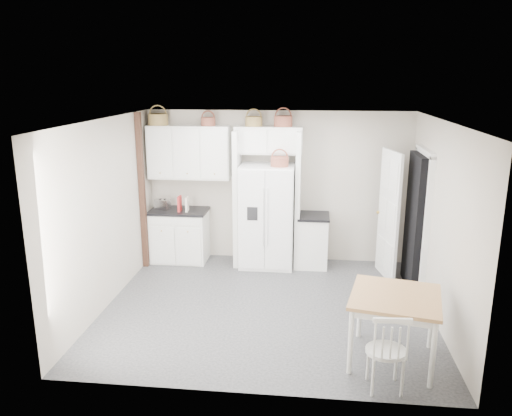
# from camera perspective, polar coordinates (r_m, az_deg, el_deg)

# --- Properties ---
(floor) EXTENTS (4.50, 4.50, 0.00)m
(floor) POSITION_cam_1_polar(r_m,az_deg,el_deg) (7.16, 1.27, -11.23)
(floor) COLOR #2A2A2C
(floor) RESTS_ON ground
(ceiling) EXTENTS (4.50, 4.50, 0.00)m
(ceiling) POSITION_cam_1_polar(r_m,az_deg,el_deg) (6.46, 1.40, 9.97)
(ceiling) COLOR white
(ceiling) RESTS_ON wall_back
(wall_back) EXTENTS (4.50, 0.00, 4.50)m
(wall_back) POSITION_cam_1_polar(r_m,az_deg,el_deg) (8.63, 2.50, 2.45)
(wall_back) COLOR #B8A998
(wall_back) RESTS_ON floor
(wall_left) EXTENTS (0.00, 4.00, 4.00)m
(wall_left) POSITION_cam_1_polar(r_m,az_deg,el_deg) (7.24, -16.70, -0.59)
(wall_left) COLOR #B8A998
(wall_left) RESTS_ON floor
(wall_right) EXTENTS (0.00, 4.00, 4.00)m
(wall_right) POSITION_cam_1_polar(r_m,az_deg,el_deg) (6.89, 20.33, -1.67)
(wall_right) COLOR #B8A998
(wall_right) RESTS_ON floor
(refrigerator) EXTENTS (0.90, 0.72, 1.73)m
(refrigerator) POSITION_cam_1_polar(r_m,az_deg,el_deg) (8.41, 1.28, -0.92)
(refrigerator) COLOR white
(refrigerator) RESTS_ON floor
(base_cab_left) EXTENTS (0.95, 0.60, 0.88)m
(base_cab_left) POSITION_cam_1_polar(r_m,az_deg,el_deg) (8.84, -8.69, -3.20)
(base_cab_left) COLOR white
(base_cab_left) RESTS_ON floor
(base_cab_right) EXTENTS (0.49, 0.58, 0.86)m
(base_cab_right) POSITION_cam_1_polar(r_m,az_deg,el_deg) (8.56, 6.52, -3.81)
(base_cab_right) COLOR white
(base_cab_right) RESTS_ON floor
(dining_table) EXTENTS (1.14, 1.14, 0.80)m
(dining_table) POSITION_cam_1_polar(r_m,az_deg,el_deg) (5.98, 15.41, -13.07)
(dining_table) COLOR #A37233
(dining_table) RESTS_ON floor
(windsor_chair) EXTENTS (0.44, 0.41, 0.86)m
(windsor_chair) POSITION_cam_1_polar(r_m,az_deg,el_deg) (5.46, 14.65, -15.52)
(windsor_chair) COLOR white
(windsor_chair) RESTS_ON floor
(counter_left) EXTENTS (0.99, 0.64, 0.04)m
(counter_left) POSITION_cam_1_polar(r_m,az_deg,el_deg) (8.71, -8.81, -0.32)
(counter_left) COLOR black
(counter_left) RESTS_ON base_cab_left
(counter_right) EXTENTS (0.52, 0.62, 0.04)m
(counter_right) POSITION_cam_1_polar(r_m,az_deg,el_deg) (8.43, 6.60, -0.93)
(counter_right) COLOR black
(counter_right) RESTS_ON base_cab_right
(toaster) EXTENTS (0.29, 0.23, 0.18)m
(toaster) POSITION_cam_1_polar(r_m,az_deg,el_deg) (8.76, -10.61, 0.42)
(toaster) COLOR silver
(toaster) RESTS_ON counter_left
(cookbook_red) EXTENTS (0.04, 0.17, 0.26)m
(cookbook_red) POSITION_cam_1_polar(r_m,az_deg,el_deg) (8.59, -8.72, 0.50)
(cookbook_red) COLOR #B52526
(cookbook_red) RESTS_ON counter_left
(cookbook_cream) EXTENTS (0.04, 0.17, 0.25)m
(cookbook_cream) POSITION_cam_1_polar(r_m,az_deg,el_deg) (8.56, -7.89, 0.43)
(cookbook_cream) COLOR silver
(cookbook_cream) RESTS_ON counter_left
(basket_upper_a) EXTENTS (0.33, 0.33, 0.19)m
(basket_upper_a) POSITION_cam_1_polar(r_m,az_deg,el_deg) (8.67, -11.12, 9.89)
(basket_upper_a) COLOR olive
(basket_upper_a) RESTS_ON upper_cabinet
(basket_upper_c) EXTENTS (0.24, 0.24, 0.14)m
(basket_upper_c) POSITION_cam_1_polar(r_m,az_deg,el_deg) (8.45, -5.49, 9.81)
(basket_upper_c) COLOR brown
(basket_upper_c) RESTS_ON upper_cabinet
(basket_bridge_a) EXTENTS (0.28, 0.28, 0.16)m
(basket_bridge_a) POSITION_cam_1_polar(r_m,az_deg,el_deg) (8.33, -0.26, 9.87)
(basket_bridge_a) COLOR olive
(basket_bridge_a) RESTS_ON bridge_cabinet
(basket_bridge_b) EXTENTS (0.30, 0.30, 0.17)m
(basket_bridge_b) POSITION_cam_1_polar(r_m,az_deg,el_deg) (8.29, 3.12, 9.87)
(basket_bridge_b) COLOR brown
(basket_bridge_b) RESTS_ON bridge_cabinet
(basket_fridge_b) EXTENTS (0.29, 0.29, 0.16)m
(basket_fridge_b) POSITION_cam_1_polar(r_m,az_deg,el_deg) (8.09, 2.71, 5.31)
(basket_fridge_b) COLOR brown
(basket_fridge_b) RESTS_ON refrigerator
(upper_cabinet) EXTENTS (1.40, 0.34, 0.90)m
(upper_cabinet) POSITION_cam_1_polar(r_m,az_deg,el_deg) (8.59, -7.63, 6.33)
(upper_cabinet) COLOR white
(upper_cabinet) RESTS_ON wall_back
(bridge_cabinet) EXTENTS (1.12, 0.34, 0.45)m
(bridge_cabinet) POSITION_cam_1_polar(r_m,az_deg,el_deg) (8.34, 1.44, 7.77)
(bridge_cabinet) COLOR white
(bridge_cabinet) RESTS_ON wall_back
(fridge_panel_left) EXTENTS (0.08, 0.60, 2.30)m
(fridge_panel_left) POSITION_cam_1_polar(r_m,az_deg,el_deg) (8.44, -2.13, 1.13)
(fridge_panel_left) COLOR white
(fridge_panel_left) RESTS_ON floor
(fridge_panel_right) EXTENTS (0.08, 0.60, 2.30)m
(fridge_panel_right) POSITION_cam_1_polar(r_m,az_deg,el_deg) (8.36, 4.81, 0.94)
(fridge_panel_right) COLOR white
(fridge_panel_right) RESTS_ON floor
(trim_post) EXTENTS (0.09, 0.09, 2.60)m
(trim_post) POSITION_cam_1_polar(r_m,az_deg,el_deg) (8.44, -12.89, 1.80)
(trim_post) COLOR #45291C
(trim_post) RESTS_ON floor
(doorway_void) EXTENTS (0.18, 0.85, 2.05)m
(doorway_void) POSITION_cam_1_polar(r_m,az_deg,el_deg) (7.88, 17.84, -1.54)
(doorway_void) COLOR black
(doorway_void) RESTS_ON floor
(door_slab) EXTENTS (0.21, 0.79, 2.05)m
(door_slab) POSITION_cam_1_polar(r_m,az_deg,el_deg) (8.13, 14.91, -0.82)
(door_slab) COLOR white
(door_slab) RESTS_ON floor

